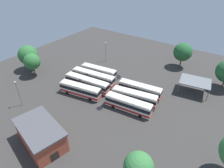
# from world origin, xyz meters

# --- Properties ---
(ground_plane) EXTENTS (96.51, 96.51, 0.00)m
(ground_plane) POSITION_xyz_m (0.00, 0.00, 0.00)
(ground_plane) COLOR #383533
(bus_row0_slot0) EXTENTS (13.09, 4.86, 3.64)m
(bus_row0_slot0) POSITION_xyz_m (-6.59, -7.06, 1.92)
(bus_row0_slot0) COLOR silver
(bus_row0_slot0) RESTS_ON ground_plane
(bus_row0_slot1) EXTENTS (15.12, 4.14, 3.64)m
(bus_row0_slot1) POSITION_xyz_m (-7.48, -3.08, 1.92)
(bus_row0_slot1) COLOR silver
(bus_row0_slot1) RESTS_ON ground_plane
(bus_row0_slot2) EXTENTS (15.13, 4.42, 3.64)m
(bus_row0_slot2) POSITION_xyz_m (-8.19, 0.82, 1.92)
(bus_row0_slot2) COLOR silver
(bus_row0_slot2) RESTS_ON ground_plane
(bus_row0_slot3) EXTENTS (12.87, 4.18, 3.64)m
(bus_row0_slot3) POSITION_xyz_m (-8.88, 4.55, 1.92)
(bus_row0_slot3) COLOR silver
(bus_row0_slot3) RESTS_ON ground_plane
(bus_row1_slot0) EXTENTS (12.97, 4.02, 3.64)m
(bus_row1_slot0) POSITION_xyz_m (8.57, -4.72, 1.92)
(bus_row1_slot0) COLOR silver
(bus_row1_slot0) RESTS_ON ground_plane
(bus_row1_slot1) EXTENTS (12.93, 4.80, 3.64)m
(bus_row1_slot1) POSITION_xyz_m (8.28, -0.88, 1.92)
(bus_row1_slot1) COLOR silver
(bus_row1_slot1) RESTS_ON ground_plane
(bus_row1_slot2) EXTENTS (13.02, 4.19, 3.64)m
(bus_row1_slot2) POSITION_xyz_m (7.77, 3.26, 1.92)
(bus_row1_slot2) COLOR silver
(bus_row1_slot2) RESTS_ON ground_plane
(depot_building) EXTENTS (13.31, 9.59, 5.26)m
(depot_building) POSITION_xyz_m (-1.05, -25.14, 2.65)
(depot_building) COLOR #99422D
(depot_building) RESTS_ON ground_plane
(maintenance_shelter) EXTENTS (9.58, 7.83, 3.97)m
(maintenance_shelter) POSITION_xyz_m (20.44, 14.07, 3.77)
(maintenance_shelter) COLOR slate
(maintenance_shelter) RESTS_ON ground_plane
(lamp_post_far_corner) EXTENTS (0.56, 0.28, 7.82)m
(lamp_post_far_corner) POSITION_xyz_m (-13.98, 15.59, 4.32)
(lamp_post_far_corner) COLOR slate
(lamp_post_far_corner) RESTS_ON ground_plane
(lamp_post_mid_lot) EXTENTS (0.56, 0.28, 7.77)m
(lamp_post_mid_lot) POSITION_xyz_m (-16.72, -19.92, 4.30)
(lamp_post_mid_lot) COLOR slate
(lamp_post_mid_lot) RESTS_ON ground_plane
(tree_south_edge) EXTENTS (6.66, 6.66, 9.31)m
(tree_south_edge) POSITION_xyz_m (11.66, 28.10, 5.97)
(tree_south_edge) COLOR brown
(tree_south_edge) RESTS_ON ground_plane
(tree_northwest) EXTENTS (5.55, 5.55, 8.18)m
(tree_northwest) POSITION_xyz_m (-27.71, -7.60, 5.39)
(tree_northwest) COLOR brown
(tree_northwest) RESTS_ON ground_plane
(tree_north_edge) EXTENTS (5.26, 5.26, 7.60)m
(tree_north_edge) POSITION_xyz_m (20.32, -21.12, 4.96)
(tree_north_edge) COLOR brown
(tree_north_edge) RESTS_ON ground_plane
(tree_east_edge) EXTENTS (6.88, 6.88, 9.13)m
(tree_east_edge) POSITION_xyz_m (-32.66, -5.55, 5.68)
(tree_east_edge) COLOR brown
(tree_east_edge) RESTS_ON ground_plane
(puddle_between_rows) EXTENTS (1.70, 1.70, 0.01)m
(puddle_between_rows) POSITION_xyz_m (1.85, -8.65, 0.00)
(puddle_between_rows) COLOR black
(puddle_between_rows) RESTS_ON ground_plane
(puddle_centre_drain) EXTENTS (2.40, 2.40, 0.01)m
(puddle_centre_drain) POSITION_xyz_m (-10.77, 9.14, 0.00)
(puddle_centre_drain) COLOR black
(puddle_centre_drain) RESTS_ON ground_plane
(puddle_front_lane) EXTENTS (3.65, 3.65, 0.01)m
(puddle_front_lane) POSITION_xyz_m (-3.99, 7.76, 0.00)
(puddle_front_lane) COLOR black
(puddle_front_lane) RESTS_ON ground_plane
(puddle_near_shelter) EXTENTS (4.09, 4.09, 0.01)m
(puddle_near_shelter) POSITION_xyz_m (-8.94, 9.65, 0.00)
(puddle_near_shelter) COLOR black
(puddle_near_shelter) RESTS_ON ground_plane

